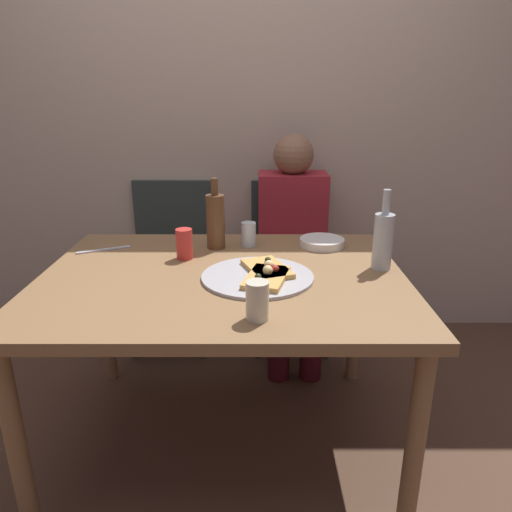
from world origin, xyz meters
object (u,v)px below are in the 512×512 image
pizza_tray (256,277)px  chair_right (289,252)px  wine_bottle (214,220)px  tumbler_far (247,234)px  soda_can (183,244)px  pizza_slice_last (265,277)px  table_knife (102,250)px  chair_left (170,252)px  guest_in_sweater (291,238)px  pizza_slice_extra (266,268)px  dining_table (222,293)px  plate_stack (320,242)px  beer_bottle (381,240)px  tumbler_near (256,301)px

pizza_tray → chair_right: size_ratio=0.45×
wine_bottle → tumbler_far: (0.14, 0.03, -0.07)m
wine_bottle → soda_can: wine_bottle is taller
pizza_slice_last → table_knife: 0.77m
wine_bottle → chair_left: size_ratio=0.33×
table_knife → guest_in_sweater: 0.97m
chair_right → pizza_slice_extra: bearing=80.5°
chair_right → guest_in_sweater: bearing=90.0°
dining_table → tumbler_far: 0.37m
dining_table → plate_stack: size_ratio=6.95×
pizza_slice_extra → table_knife: size_ratio=1.14×
pizza_tray → beer_bottle: size_ratio=1.33×
tumbler_far → plate_stack: (0.32, -0.01, -0.04)m
soda_can → guest_in_sweater: size_ratio=0.10×
pizza_tray → pizza_slice_extra: pizza_slice_extra is taller
chair_left → tumbler_near: bearing=110.7°
pizza_slice_extra → chair_right: chair_right is taller
wine_bottle → tumbler_near: size_ratio=2.53×
beer_bottle → table_knife: size_ratio=1.37×
tumbler_far → chair_right: (0.23, 0.57, -0.28)m
plate_stack → chair_right: 0.63m
tumbler_far → pizza_tray: bearing=-84.4°
tumbler_near → plate_stack: bearing=68.1°
dining_table → pizza_slice_extra: 0.19m
beer_bottle → tumbler_near: 0.63m
tumbler_far → guest_in_sweater: (0.23, 0.42, -0.15)m
pizza_slice_extra → beer_bottle: beer_bottle is taller
pizza_slice_last → table_knife: pizza_slice_last is taller
soda_can → tumbler_far: bearing=33.4°
pizza_slice_last → chair_left: 1.15m
tumbler_near → guest_in_sweater: size_ratio=0.10×
chair_right → pizza_slice_last: bearing=81.1°
tumbler_near → guest_in_sweater: 1.15m
pizza_slice_extra → pizza_tray: bearing=-128.7°
pizza_tray → tumbler_far: bearing=95.6°
chair_left → pizza_slice_last: bearing=117.3°
pizza_tray → chair_left: chair_left is taller
beer_bottle → guest_in_sweater: guest_in_sweater is taller
pizza_slice_extra → soda_can: size_ratio=2.06×
pizza_tray → dining_table: bearing=161.6°
wine_bottle → chair_left: (-0.31, 0.60, -0.35)m
wine_bottle → soda_can: bearing=-129.2°
pizza_tray → soda_can: soda_can is taller
pizza_slice_last → table_knife: size_ratio=1.12×
wine_bottle → table_knife: size_ratio=1.36×
wine_bottle → table_knife: bearing=-175.2°
chair_left → chair_right: (0.67, 0.00, 0.00)m
dining_table → guest_in_sweater: size_ratio=1.14×
pizza_slice_extra → table_knife: bearing=158.3°
pizza_slice_extra → pizza_slice_last: bearing=-92.4°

